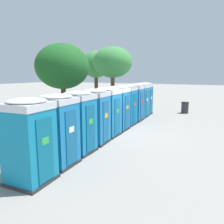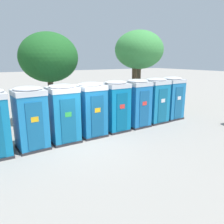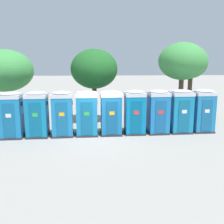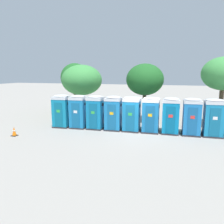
# 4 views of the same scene
# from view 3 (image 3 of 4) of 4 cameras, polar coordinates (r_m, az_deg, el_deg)

# --- Properties ---
(ground_plane) EXTENTS (120.00, 120.00, 0.00)m
(ground_plane) POSITION_cam_3_polar(r_m,az_deg,el_deg) (14.68, -2.65, -5.45)
(ground_plane) COLOR gray
(portapotty_1) EXTENTS (1.25, 1.25, 2.54)m
(portapotty_1) POSITION_cam_3_polar(r_m,az_deg,el_deg) (15.33, -21.06, -0.54)
(portapotty_1) COLOR #2D2D33
(portapotty_1) RESTS_ON ground
(portapotty_2) EXTENTS (1.20, 1.22, 2.54)m
(portapotty_2) POSITION_cam_3_polar(r_m,az_deg,el_deg) (15.07, -15.98, -0.41)
(portapotty_2) COLOR #2D2D33
(portapotty_2) RESTS_ON ground
(portapotty_3) EXTENTS (1.26, 1.28, 2.54)m
(portapotty_3) POSITION_cam_3_polar(r_m,az_deg,el_deg) (14.90, -10.77, -0.30)
(portapotty_3) COLOR #2D2D33
(portapotty_3) RESTS_ON ground
(portapotty_4) EXTENTS (1.23, 1.22, 2.54)m
(portapotty_4) POSITION_cam_3_polar(r_m,az_deg,el_deg) (14.86, -5.48, -0.19)
(portapotty_4) COLOR #2D2D33
(portapotty_4) RESTS_ON ground
(portapotty_5) EXTENTS (1.21, 1.23, 2.54)m
(portapotty_5) POSITION_cam_3_polar(r_m,az_deg,el_deg) (14.93, -0.21, -0.08)
(portapotty_5) COLOR #2D2D33
(portapotty_5) RESTS_ON ground
(portapotty_6) EXTENTS (1.18, 1.22, 2.54)m
(portapotty_6) POSITION_cam_3_polar(r_m,az_deg,el_deg) (15.15, 4.95, 0.04)
(portapotty_6) COLOR #2D2D33
(portapotty_6) RESTS_ON ground
(portapotty_7) EXTENTS (1.22, 1.24, 2.54)m
(portapotty_7) POSITION_cam_3_polar(r_m,az_deg,el_deg) (15.44, 9.99, 0.12)
(portapotty_7) COLOR #2D2D33
(portapotty_7) RESTS_ON ground
(portapotty_8) EXTENTS (1.27, 1.23, 2.54)m
(portapotty_8) POSITION_cam_3_polar(r_m,az_deg,el_deg) (15.89, 14.73, 0.24)
(portapotty_8) COLOR #2D2D33
(portapotty_8) RESTS_ON ground
(portapotty_9) EXTENTS (1.21, 1.23, 2.54)m
(portapotty_9) POSITION_cam_3_polar(r_m,az_deg,el_deg) (16.46, 19.15, 0.35)
(portapotty_9) COLOR #2D2D33
(portapotty_9) RESTS_ON ground
(street_tree_0) EXTENTS (3.19, 3.19, 5.39)m
(street_tree_0) POSITION_cam_3_polar(r_m,az_deg,el_deg) (18.44, 15.06, 10.53)
(street_tree_0) COLOR brown
(street_tree_0) RESTS_ON ground
(street_tree_1) EXTENTS (3.81, 3.81, 4.94)m
(street_tree_1) POSITION_cam_3_polar(r_m,az_deg,el_deg) (19.42, -22.27, 8.28)
(street_tree_1) COLOR #4C3826
(street_tree_1) RESTS_ON ground
(street_tree_2) EXTENTS (2.51, 2.51, 5.31)m
(street_tree_2) POSITION_cam_3_polar(r_m,az_deg,el_deg) (21.32, 16.86, 10.23)
(street_tree_2) COLOR #4C3826
(street_tree_2) RESTS_ON ground
(street_tree_3) EXTENTS (3.13, 3.13, 4.96)m
(street_tree_3) POSITION_cam_3_polar(r_m,az_deg,el_deg) (17.78, -3.90, 9.28)
(street_tree_3) COLOR brown
(street_tree_3) RESTS_ON ground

